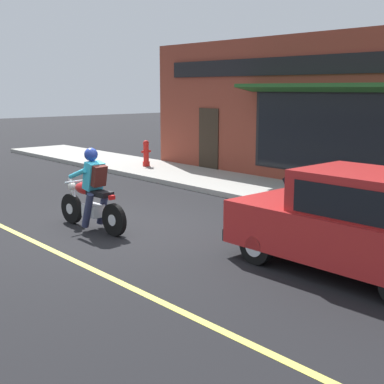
% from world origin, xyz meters
% --- Properties ---
extents(ground_plane, '(80.00, 80.00, 0.00)m').
position_xyz_m(ground_plane, '(0.00, 0.00, 0.00)').
color(ground_plane, black).
extents(sidewalk_curb, '(2.60, 22.00, 0.14)m').
position_xyz_m(sidewalk_curb, '(4.90, 3.00, 0.07)').
color(sidewalk_curb, '#9E9B93').
rests_on(sidewalk_curb, ground).
extents(storefront_building, '(1.25, 11.46, 4.20)m').
position_xyz_m(storefront_building, '(6.43, 0.90, 2.11)').
color(storefront_building, brown).
rests_on(storefront_building, ground).
extents(motorcycle_with_rider, '(0.60, 2.02, 1.62)m').
position_xyz_m(motorcycle_with_rider, '(-0.54, 0.28, 0.68)').
color(motorcycle_with_rider, black).
rests_on(motorcycle_with_rider, ground).
extents(car_hatchback, '(1.70, 3.81, 1.57)m').
position_xyz_m(car_hatchback, '(1.04, -4.53, 0.77)').
color(car_hatchback, black).
rests_on(car_hatchback, ground).
extents(fire_hydrant, '(0.36, 0.24, 0.88)m').
position_xyz_m(fire_hydrant, '(4.90, 5.82, 0.57)').
color(fire_hydrant, red).
rests_on(fire_hydrant, sidewalk_curb).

